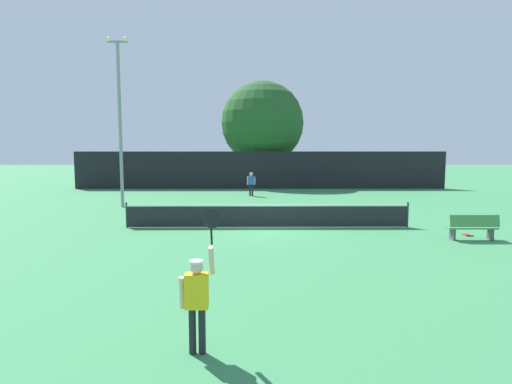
% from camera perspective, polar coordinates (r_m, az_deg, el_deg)
% --- Properties ---
extents(ground_plane, '(120.00, 120.00, 0.00)m').
position_cam_1_polar(ground_plane, '(18.48, 1.51, -4.65)').
color(ground_plane, '#387F4C').
extents(tennis_net, '(11.95, 0.08, 1.07)m').
position_cam_1_polar(tennis_net, '(18.40, 1.51, -3.08)').
color(tennis_net, '#232328').
rests_on(tennis_net, ground).
extents(perimeter_fence, '(29.61, 0.12, 2.98)m').
position_cam_1_polar(perimeter_fence, '(34.78, 0.59, 2.88)').
color(perimeter_fence, black).
rests_on(perimeter_fence, ground).
extents(player_serving, '(0.67, 0.38, 2.42)m').
position_cam_1_polar(player_serving, '(7.41, -7.67, -12.87)').
color(player_serving, yellow).
rests_on(player_serving, ground).
extents(player_receiving, '(0.57, 0.23, 1.60)m').
position_cam_1_polar(player_receiving, '(29.76, -0.63, 1.34)').
color(player_receiving, blue).
rests_on(player_receiving, ground).
extents(tennis_ball, '(0.07, 0.07, 0.07)m').
position_cam_1_polar(tennis_ball, '(19.55, 2.40, -3.96)').
color(tennis_ball, '#CCE033').
rests_on(tennis_ball, ground).
extents(spare_racket, '(0.28, 0.52, 0.04)m').
position_cam_1_polar(spare_racket, '(18.80, 25.84, -5.02)').
color(spare_racket, black).
rests_on(spare_racket, ground).
extents(courtside_bench, '(1.80, 0.44, 0.95)m').
position_cam_1_polar(courtside_bench, '(17.79, 26.49, -4.15)').
color(courtside_bench, '#478C4C').
rests_on(courtside_bench, ground).
extents(light_pole, '(1.18, 0.28, 9.31)m').
position_cam_1_polar(light_pole, '(25.48, -17.41, 9.85)').
color(light_pole, gray).
rests_on(light_pole, ground).
extents(large_tree, '(7.12, 7.12, 8.96)m').
position_cam_1_polar(large_tree, '(38.08, 0.86, 9.03)').
color(large_tree, brown).
rests_on(large_tree, ground).
extents(parked_car_near, '(2.24, 4.34, 1.69)m').
position_cam_1_polar(parked_car_near, '(42.36, -4.08, 2.48)').
color(parked_car_near, black).
rests_on(parked_car_near, ground).
extents(parked_car_mid, '(1.98, 4.23, 1.69)m').
position_cam_1_polar(parked_car_mid, '(43.71, 8.83, 2.53)').
color(parked_car_mid, '#B7B7BC').
rests_on(parked_car_mid, ground).
extents(parked_car_far, '(2.49, 4.43, 1.69)m').
position_cam_1_polar(parked_car_far, '(43.19, 14.00, 2.38)').
color(parked_car_far, red).
rests_on(parked_car_far, ground).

